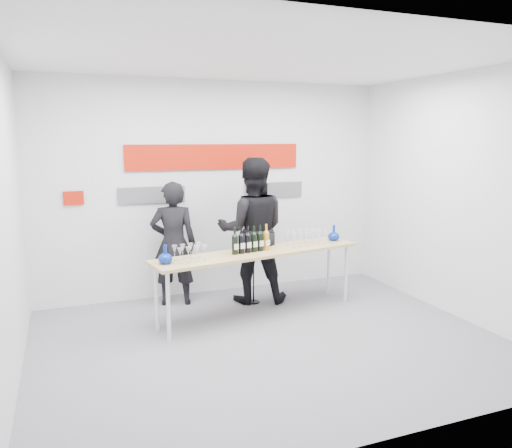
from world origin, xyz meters
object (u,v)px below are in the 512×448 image
presenter_left (173,244)px  presenter_right (252,231)px  tasting_table (259,256)px  mic_stand (254,272)px

presenter_left → presenter_right: 1.06m
tasting_table → presenter_right: presenter_right is taller
presenter_right → mic_stand: bearing=96.4°
presenter_right → mic_stand: size_ratio=1.40×
tasting_table → presenter_right: (0.12, 0.55, 0.22)m
presenter_right → presenter_left: bearing=4.6°
presenter_left → presenter_right: (1.02, -0.25, 0.15)m
tasting_table → mic_stand: bearing=67.2°
presenter_left → mic_stand: (1.00, -0.35, -0.40)m
tasting_table → mic_stand: size_ratio=2.00×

